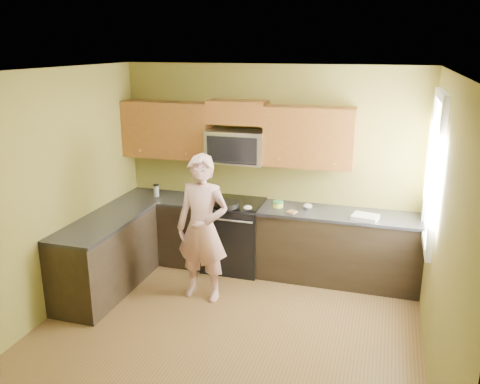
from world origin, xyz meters
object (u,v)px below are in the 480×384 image
at_px(woman, 203,228).
at_px(butter_tub, 278,207).
at_px(frying_pan, 227,207).
at_px(travel_mug, 157,196).
at_px(microwave, 236,162).
at_px(stove, 234,235).

relative_size(woman, butter_tub, 12.87).
distance_m(frying_pan, travel_mug, 1.14).
bearing_deg(woman, travel_mug, 142.74).
height_order(microwave, travel_mug, microwave).
bearing_deg(stove, woman, -96.74).
bearing_deg(frying_pan, microwave, 82.72).
bearing_deg(frying_pan, stove, 82.47).
distance_m(woman, travel_mug, 1.34).
distance_m(stove, microwave, 0.98).
xyz_separation_m(stove, travel_mug, (-1.12, 0.00, 0.45)).
bearing_deg(butter_tub, woman, -127.76).
bearing_deg(butter_tub, stove, -178.04).
distance_m(stove, butter_tub, 0.74).
xyz_separation_m(woman, travel_mug, (-1.01, 0.88, 0.05)).
xyz_separation_m(stove, butter_tub, (0.59, 0.02, 0.45)).
height_order(frying_pan, travel_mug, travel_mug).
relative_size(microwave, butter_tub, 5.59).
xyz_separation_m(stove, woman, (-0.10, -0.88, 0.40)).
height_order(frying_pan, butter_tub, frying_pan).
relative_size(stove, butter_tub, 6.99).
height_order(stove, travel_mug, travel_mug).
distance_m(microwave, travel_mug, 1.24).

